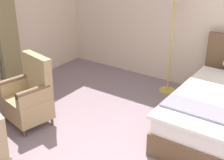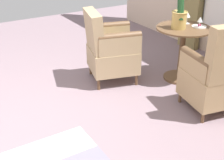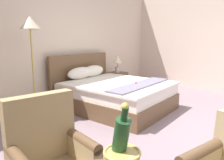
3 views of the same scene
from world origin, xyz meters
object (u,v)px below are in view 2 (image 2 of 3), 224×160
at_px(snack_plate, 199,26).
at_px(armchair_facing_bed, 109,49).
at_px(wine_glass_near_edge, 188,15).
at_px(wine_glass_near_bucket, 200,20).
at_px(armchair_by_window, 219,74).
at_px(side_table_round, 182,48).
at_px(champagne_bucket, 179,17).

height_order(snack_plate, armchair_facing_bed, armchair_facing_bed).
distance_m(wine_glass_near_edge, armchair_facing_bed, 1.04).
bearing_deg(wine_glass_near_bucket, armchair_facing_bed, -31.57).
height_order(wine_glass_near_bucket, armchair_by_window, armchair_by_window).
distance_m(wine_glass_near_bucket, snack_plate, 0.10).
relative_size(side_table_round, snack_plate, 3.81).
bearing_deg(wine_glass_near_bucket, side_table_round, -41.83).
distance_m(side_table_round, champagne_bucket, 0.40).
height_order(wine_glass_near_bucket, snack_plate, wine_glass_near_bucket).
xyz_separation_m(side_table_round, wine_glass_near_edge, (-0.14, -0.10, 0.36)).
height_order(champagne_bucket, wine_glass_near_edge, champagne_bucket).
relative_size(champagne_bucket, snack_plate, 2.55).
relative_size(side_table_round, champagne_bucket, 1.49).
xyz_separation_m(champagne_bucket, wine_glass_near_edge, (-0.22, -0.09, -0.03)).
relative_size(wine_glass_near_bucket, armchair_by_window, 0.14).
xyz_separation_m(wine_glass_near_edge, armchair_facing_bed, (0.91, -0.34, -0.36)).
bearing_deg(armchair_by_window, snack_plate, -118.76).
relative_size(side_table_round, armchair_facing_bed, 0.76).
xyz_separation_m(wine_glass_near_edge, snack_plate, (-0.03, 0.18, -0.09)).
bearing_deg(champagne_bucket, wine_glass_near_edge, -157.69).
xyz_separation_m(champagne_bucket, armchair_by_window, (0.12, 0.77, -0.40)).
height_order(side_table_round, armchair_facing_bed, armchair_facing_bed).
height_order(side_table_round, wine_glass_near_bucket, wine_glass_near_bucket).
bearing_deg(armchair_by_window, wine_glass_near_edge, -111.83).
xyz_separation_m(side_table_round, snack_plate, (-0.16, 0.08, 0.27)).
bearing_deg(side_table_round, wine_glass_near_edge, -143.24).
bearing_deg(side_table_round, armchair_by_window, 74.68).
relative_size(armchair_by_window, armchair_facing_bed, 1.10).
xyz_separation_m(champagne_bucket, wine_glass_near_bucket, (-0.21, 0.13, -0.04)).
bearing_deg(armchair_facing_bed, side_table_round, 150.40).
bearing_deg(side_table_round, wine_glass_near_bucket, 138.17).
height_order(side_table_round, armchair_by_window, armchair_by_window).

